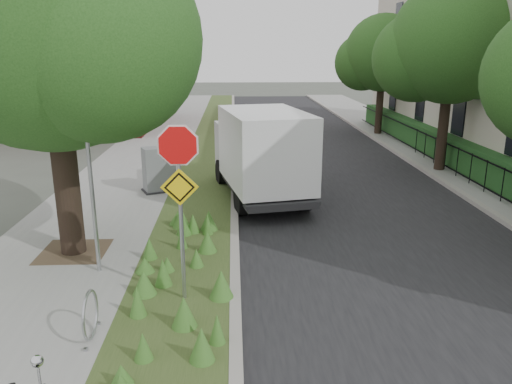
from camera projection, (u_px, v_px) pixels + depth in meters
ground at (265, 319)px, 8.38m from camera, size 120.00×120.00×0.00m
sidewalk_near at (129, 174)px, 17.78m from camera, size 3.50×60.00×0.12m
verge at (206, 173)px, 17.90m from camera, size 2.00×60.00×0.12m
kerb_near at (234, 173)px, 17.94m from camera, size 0.20×60.00×0.13m
road at (330, 173)px, 18.11m from camera, size 7.00×60.00×0.01m
kerb_far at (425, 171)px, 18.24m from camera, size 0.20×60.00×0.13m
footpath_far at (471, 170)px, 18.32m from camera, size 3.20×60.00×0.12m
street_tree_main at (46, 26)px, 9.62m from camera, size 6.21×5.54×7.66m
bare_post at (90, 173)px, 9.38m from camera, size 0.08×0.08×4.00m
bike_hoop at (90, 315)px, 7.55m from camera, size 0.06×0.78×0.77m
sign_assembly at (179, 178)px, 8.23m from camera, size 0.94×0.08×3.22m
fence_far at (446, 154)px, 18.10m from camera, size 0.04×24.00×1.00m
hedge_far at (464, 154)px, 18.13m from camera, size 1.00×24.00×1.10m
brick_building at (72, 51)px, 27.91m from camera, size 9.40×10.40×8.30m
far_tree_b at (449, 49)px, 17.11m from camera, size 4.83×4.31×6.56m
far_tree_c at (381, 57)px, 24.90m from camera, size 4.37×3.89×5.93m
box_truck at (261, 150)px, 14.65m from camera, size 2.90×5.36×2.30m
utility_cabinet at (159, 170)px, 15.31m from camera, size 1.22×1.04×1.37m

